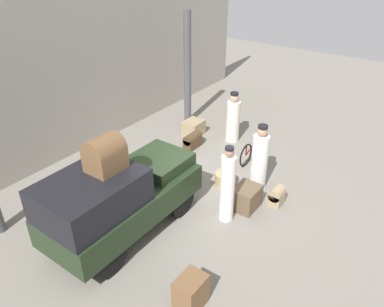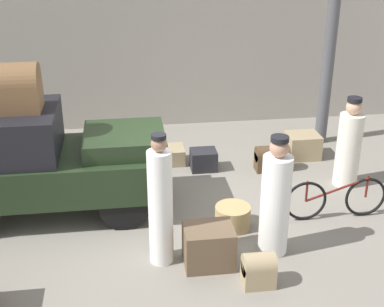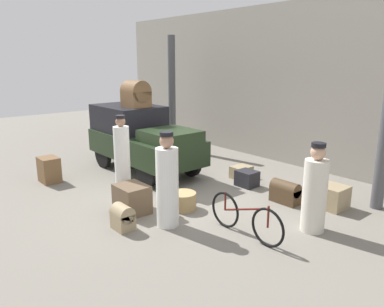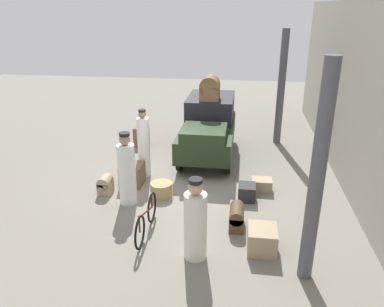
{
  "view_description": "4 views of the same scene",
  "coord_description": "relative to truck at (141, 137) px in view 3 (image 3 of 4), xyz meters",
  "views": [
    {
      "loc": [
        -6.27,
        -4.49,
        5.56
      ],
      "look_at": [
        0.2,
        0.2,
        0.95
      ],
      "focal_mm": 35.0,
      "sensor_mm": 36.0,
      "label": 1
    },
    {
      "loc": [
        -0.83,
        -7.31,
        4.32
      ],
      "look_at": [
        0.2,
        0.2,
        0.95
      ],
      "focal_mm": 50.0,
      "sensor_mm": 36.0,
      "label": 2
    },
    {
      "loc": [
        6.29,
        -4.93,
        2.94
      ],
      "look_at": [
        0.2,
        0.2,
        0.95
      ],
      "focal_mm": 35.0,
      "sensor_mm": 36.0,
      "label": 3
    },
    {
      "loc": [
        8.71,
        1.4,
        4.34
      ],
      "look_at": [
        0.2,
        0.2,
        0.95
      ],
      "focal_mm": 35.0,
      "sensor_mm": 36.0,
      "label": 4
    }
  ],
  "objects": [
    {
      "name": "ground_plane",
      "position": [
        2.16,
        -0.38,
        -0.94
      ],
      "size": [
        30.0,
        30.0,
        0.0
      ],
      "primitive_type": "plane",
      "color": "gray"
    },
    {
      "name": "station_building_facade",
      "position": [
        2.16,
        3.69,
        1.31
      ],
      "size": [
        16.0,
        0.15,
        4.5
      ],
      "color": "gray",
      "rests_on": "ground"
    },
    {
      "name": "canopy_pillar_left",
      "position": [
        -1.51,
        2.21,
        0.92
      ],
      "size": [
        0.24,
        0.24,
        3.72
      ],
      "color": "#4C4C51",
      "rests_on": "ground"
    },
    {
      "name": "truck",
      "position": [
        0.0,
        0.0,
        0.0
      ],
      "size": [
        3.53,
        1.53,
        1.72
      ],
      "color": "black",
      "rests_on": "ground"
    },
    {
      "name": "bicycle",
      "position": [
        4.51,
        -0.81,
        -0.6
      ],
      "size": [
        1.62,
        0.04,
        0.7
      ],
      "color": "black",
      "rests_on": "ground"
    },
    {
      "name": "wicker_basket",
      "position": [
        2.88,
        -0.86,
        -0.77
      ],
      "size": [
        0.54,
        0.54,
        0.34
      ],
      "color": "tan",
      "rests_on": "ground"
    },
    {
      "name": "porter_standing_middle",
      "position": [
        3.31,
        -1.56,
        -0.15
      ],
      "size": [
        0.41,
        0.41,
        1.74
      ],
      "color": "white",
      "rests_on": "ground"
    },
    {
      "name": "conductor_in_dark_uniform",
      "position": [
        5.13,
        0.27,
        -0.22
      ],
      "size": [
        0.42,
        0.42,
        1.59
      ],
      "color": "silver",
      "rests_on": "ground"
    },
    {
      "name": "porter_with_bicycle",
      "position": [
        1.75,
        -1.57,
        -0.07
      ],
      "size": [
        0.33,
        0.33,
        1.86
      ],
      "color": "white",
      "rests_on": "ground"
    },
    {
      "name": "trunk_barrel_dark",
      "position": [
        4.01,
        1.0,
        -0.69
      ],
      "size": [
        0.61,
        0.3,
        0.48
      ],
      "color": "#4C3823",
      "rests_on": "ground"
    },
    {
      "name": "trunk_large_brown",
      "position": [
        -0.6,
        -2.3,
        -0.63
      ],
      "size": [
        0.55,
        0.42,
        0.63
      ],
      "color": "brown",
      "rests_on": "ground"
    },
    {
      "name": "suitcase_black_upright",
      "position": [
        2.76,
        1.2,
        -0.75
      ],
      "size": [
        0.48,
        0.41,
        0.38
      ],
      "color": "#232328",
      "rests_on": "ground"
    },
    {
      "name": "suitcase_small_leather",
      "position": [
        2.37,
        -1.74,
        -0.66
      ],
      "size": [
        0.66,
        0.54,
        0.56
      ],
      "color": "brown",
      "rests_on": "ground"
    },
    {
      "name": "suitcase_tan_flat",
      "position": [
        2.24,
        1.57,
        -0.79
      ],
      "size": [
        0.4,
        0.5,
        0.31
      ],
      "color": "#9E8966",
      "rests_on": "ground"
    },
    {
      "name": "trunk_wicker_pale",
      "position": [
        2.92,
        -2.27,
        -0.71
      ],
      "size": [
        0.41,
        0.31,
        0.46
      ],
      "color": "#9E8966",
      "rests_on": "ground"
    },
    {
      "name": "trunk_umber_medium",
      "position": [
        4.76,
        1.5,
        -0.7
      ],
      "size": [
        0.62,
        0.54,
        0.47
      ],
      "color": "#9E8966",
      "rests_on": "ground"
    },
    {
      "name": "trunk_on_truck_roof",
      "position": [
        -0.18,
        0.0,
        1.11
      ],
      "size": [
        0.66,
        0.57,
        0.7
      ],
      "color": "brown",
      "rests_on": "truck"
    }
  ]
}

